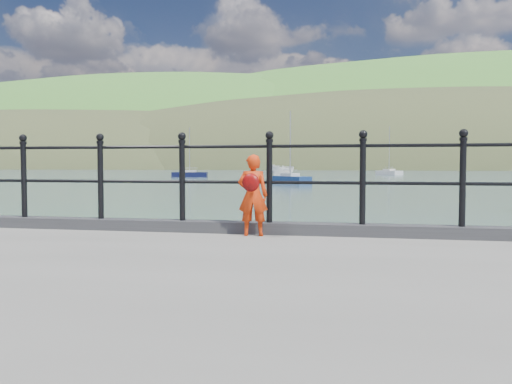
% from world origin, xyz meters
% --- Properties ---
extents(ground, '(600.00, 600.00, 0.00)m').
position_xyz_m(ground, '(0.00, 0.00, 0.00)').
color(ground, '#2D4251').
rests_on(ground, ground).
extents(kerb, '(60.00, 0.30, 0.15)m').
position_xyz_m(kerb, '(0.00, -0.15, 1.07)').
color(kerb, '#28282B').
rests_on(kerb, quay).
extents(railing, '(18.11, 0.11, 1.20)m').
position_xyz_m(railing, '(0.00, -0.15, 1.82)').
color(railing, black).
rests_on(railing, kerb).
extents(far_shore, '(830.00, 200.00, 156.00)m').
position_xyz_m(far_shore, '(38.34, 239.41, -22.57)').
color(far_shore, '#333A21').
rests_on(far_shore, ground).
extents(child, '(0.41, 0.34, 1.04)m').
position_xyz_m(child, '(0.43, -0.41, 1.53)').
color(child, red).
rests_on(child, quay).
extents(launch_white, '(3.43, 4.95, 1.79)m').
position_xyz_m(launch_white, '(-8.14, 57.82, 0.90)').
color(launch_white, white).
rests_on(launch_white, ground).
extents(sailboat_deep, '(4.62, 5.83, 8.66)m').
position_xyz_m(sailboat_deep, '(5.81, 90.87, 0.34)').
color(sailboat_deep, beige).
rests_on(sailboat_deep, ground).
extents(sailboat_left, '(5.20, 2.30, 7.29)m').
position_xyz_m(sailboat_left, '(-22.99, 67.11, 0.34)').
color(sailboat_left, black).
rests_on(sailboat_left, ground).
extents(sailboat_port, '(4.54, 4.55, 7.23)m').
position_xyz_m(sailboat_port, '(-5.41, 45.20, 0.34)').
color(sailboat_port, navy).
rests_on(sailboat_port, ground).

